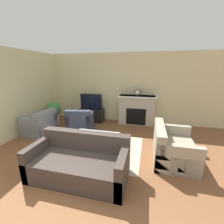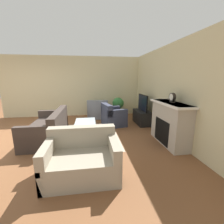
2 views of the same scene
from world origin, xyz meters
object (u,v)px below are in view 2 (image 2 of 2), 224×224
coffee_table (85,124)px  mantel_clock (172,97)px  armchair_by_window (98,111)px  tv (143,103)px  couch_loveseat (82,159)px  potted_plant (118,105)px  couch_sectional (49,129)px  armchair_accent (113,117)px

coffee_table → mantel_clock: 2.57m
armchair_by_window → coffee_table: armchair_by_window is taller
tv → couch_loveseat: (2.86, -2.15, -0.53)m
potted_plant → coffee_table: bearing=-32.9°
couch_sectional → mantel_clock: (0.83, 3.30, 0.96)m
tv → couch_loveseat: tv is taller
coffee_table → tv: bearing=114.1°
coffee_table → potted_plant: size_ratio=1.36×
couch_loveseat → mantel_clock: bearing=24.4°
tv → potted_plant: size_ratio=1.02×
couch_sectional → armchair_accent: 2.26m
couch_sectional → armchair_accent: bearing=115.2°
mantel_clock → couch_sectional: bearing=-104.2°
couch_loveseat → coffee_table: bearing=89.8°
potted_plant → armchair_accent: bearing=-18.8°
couch_sectional → mantel_clock: mantel_clock is taller
tv → mantel_clock: (1.84, 0.10, 0.43)m
armchair_by_window → mantel_clock: (3.00, 1.75, 0.95)m
armchair_accent → coffee_table: bearing=120.5°
couch_sectional → armchair_by_window: 2.66m
couch_sectional → potted_plant: 3.36m
couch_sectional → armchair_by_window: same height
armchair_by_window → coffee_table: bearing=81.6°
armchair_accent → mantel_clock: bearing=-157.3°
potted_plant → armchair_by_window: bearing=-84.5°
armchair_by_window → coffee_table: size_ratio=0.78×
coffee_table → armchair_by_window: bearing=166.7°
couch_sectional → coffee_table: (-0.05, 1.05, 0.09)m
couch_loveseat → mantel_clock: mantel_clock is taller
couch_loveseat → armchair_by_window: bearing=82.8°
couch_sectional → armchair_by_window: bearing=144.3°
tv → couch_sectional: 3.40m
coffee_table → couch_sectional: bearing=-87.4°
armchair_accent → coffee_table: size_ratio=0.81×
armchair_by_window → potted_plant: bearing=-169.6°
mantel_clock → potted_plant: bearing=-165.2°
mantel_clock → armchair_by_window: bearing=-149.7°
armchair_by_window → mantel_clock: 3.60m
couch_loveseat → armchair_accent: (-2.82, 1.00, 0.01)m
mantel_clock → coffee_table: bearing=-111.4°
armchair_accent → mantel_clock: (1.80, 1.26, 0.95)m
couch_loveseat → potted_plant: bearing=70.7°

